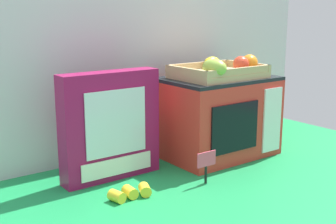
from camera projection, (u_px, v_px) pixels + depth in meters
ground_plane at (174, 166)px, 1.51m from camera, size 1.70×1.70×0.00m
display_back_panel at (136, 52)px, 1.60m from camera, size 1.61×0.03×0.73m
toy_microwave at (218, 116)px, 1.60m from camera, size 0.40×0.28×0.28m
food_groups_crate at (221, 71)px, 1.54m from camera, size 0.29×0.24×0.08m
cookie_set_box at (110, 126)px, 1.37m from camera, size 0.32×0.07×0.33m
price_sign at (206, 162)px, 1.34m from camera, size 0.07×0.01×0.10m
loose_toy_banana at (131, 193)px, 1.25m from camera, size 0.13×0.06×0.03m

